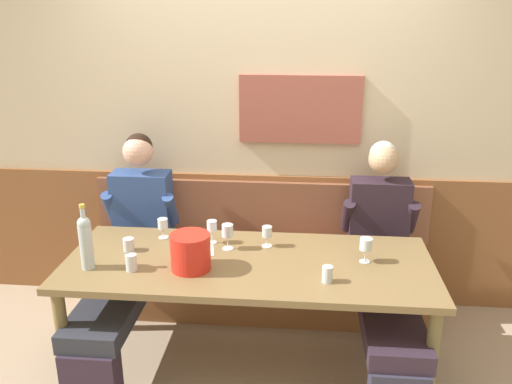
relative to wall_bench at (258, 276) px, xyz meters
name	(u,v)px	position (x,y,z in m)	size (l,w,h in m)	color
room_wall_back	(262,116)	(0.00, 0.26, 1.12)	(6.80, 0.12, 2.80)	beige
wood_wainscot_panel	(261,238)	(0.00, 0.21, 0.21)	(6.80, 0.03, 0.98)	brown
wall_bench	(258,276)	(0.00, 0.00, 0.00)	(2.41, 0.42, 0.94)	brown
dining_table	(248,273)	(0.00, -0.68, 0.38)	(2.11, 0.85, 0.74)	brown
person_center_right_seat	(129,249)	(-0.82, -0.36, 0.35)	(0.50, 1.27, 1.32)	#322434
person_right_seat	(384,262)	(0.82, -0.38, 0.34)	(0.50, 1.27, 1.30)	#313040
ice_bucket	(191,252)	(-0.31, -0.81, 0.57)	(0.22, 0.22, 0.20)	red
wine_bottle_green_tall	(86,241)	(-0.88, -0.85, 0.63)	(0.07, 0.07, 0.38)	#B3C2C4
wine_glass_near_bucket	(267,233)	(0.09, -0.48, 0.55)	(0.06, 0.06, 0.13)	silver
wine_glass_center_front	(366,245)	(0.66, -0.64, 0.57)	(0.07, 0.07, 0.14)	silver
wine_glass_mid_left	(212,227)	(-0.25, -0.46, 0.57)	(0.06, 0.06, 0.15)	silver
wine_glass_mid_right	(228,232)	(-0.14, -0.53, 0.57)	(0.07, 0.07, 0.16)	silver
wine_glass_right_end	(163,225)	(-0.57, -0.41, 0.55)	(0.07, 0.07, 0.13)	silver
water_tumbler_left	(129,245)	(-0.72, -0.61, 0.50)	(0.07, 0.07, 0.08)	silver
water_tumbler_right	(131,262)	(-0.63, -0.86, 0.51)	(0.06, 0.06, 0.10)	silver
water_tumbler_center	(327,274)	(0.44, -0.89, 0.51)	(0.06, 0.06, 0.09)	silver
tasting_sheet_left_guest	(196,251)	(-0.32, -0.58, 0.46)	(0.21, 0.15, 0.00)	white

